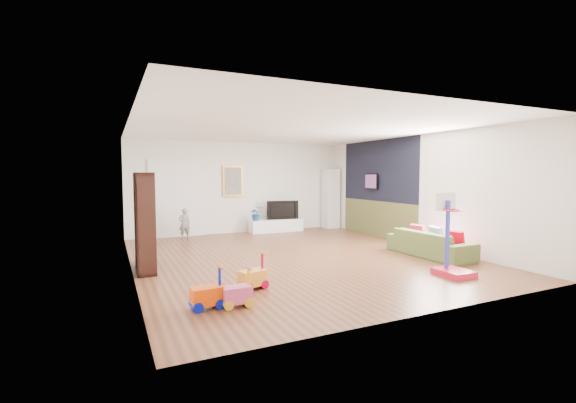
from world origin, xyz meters
name	(u,v)px	position (x,y,z in m)	size (l,w,h in m)	color
floor	(296,256)	(0.00, 0.00, 0.00)	(6.50, 7.50, 0.00)	brown
ceiling	(296,129)	(0.00, 0.00, 2.70)	(6.50, 7.50, 0.00)	white
wall_back	(241,188)	(0.00, 3.75, 1.35)	(6.50, 0.00, 2.70)	silver
wall_front	(430,207)	(0.00, -3.75, 1.35)	(6.50, 0.00, 2.70)	silver
wall_left	(130,197)	(-3.25, 0.00, 1.35)	(0.00, 7.50, 2.70)	silver
wall_right	(414,191)	(3.25, 0.00, 1.35)	(0.00, 7.50, 2.70)	white
navy_accent	(378,171)	(3.23, 1.40, 1.85)	(0.01, 3.20, 1.70)	black
olive_wainscot	(377,219)	(3.23, 1.40, 0.50)	(0.01, 3.20, 1.00)	brown
doorway	(176,199)	(-1.90, 3.71, 1.05)	(1.45, 0.06, 2.10)	white
painting_back	(233,181)	(-0.25, 3.71, 1.55)	(0.62, 0.06, 0.92)	gold
artwork_right	(371,181)	(3.17, 1.60, 1.55)	(0.04, 0.56, 0.46)	#7F3F8C
media_console	(276,226)	(1.00, 3.38, 0.19)	(1.65, 0.41, 0.38)	white
tall_cabinet	(331,199)	(2.97, 3.47, 0.96)	(0.45, 0.45, 1.91)	white
bookshelf	(144,221)	(-3.02, 0.17, 0.89)	(0.32, 1.22, 1.78)	black
sofa	(430,243)	(2.61, -1.20, 0.28)	(1.89, 0.74, 0.55)	#526730
basketball_hoop	(455,234)	(1.77, -2.57, 0.72)	(0.50, 0.61, 1.45)	red
ride_on_yellow	(253,271)	(-1.63, -1.83, 0.27)	(0.41, 0.25, 0.55)	gold
ride_on_orange	(207,288)	(-2.47, -2.39, 0.27)	(0.41, 0.25, 0.54)	#F14503
ride_on_pink	(237,288)	(-2.09, -2.47, 0.26)	(0.38, 0.24, 0.51)	#D84A83
child	(184,224)	(-1.77, 3.20, 0.42)	(0.31, 0.20, 0.84)	slate
tv	(282,210)	(1.19, 3.39, 0.67)	(0.98, 0.13, 0.57)	black
vase_plant	(256,213)	(0.34, 3.36, 0.59)	(0.37, 0.32, 0.42)	navy
pillow_left	(455,239)	(2.79, -1.70, 0.43)	(0.09, 0.34, 0.34)	red
pillow_center	(437,236)	(2.77, -1.22, 0.43)	(0.10, 0.40, 0.40)	silver
pillow_right	(418,232)	(2.76, -0.68, 0.43)	(0.09, 0.35, 0.35)	#C02249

